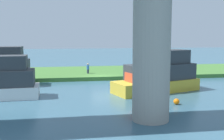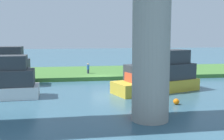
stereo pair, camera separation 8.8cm
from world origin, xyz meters
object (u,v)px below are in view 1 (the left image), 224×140
at_px(skiff_small, 172,77).
at_px(marker_buoy, 176,102).
at_px(mooring_post, 21,74).
at_px(motorboat_red, 159,75).
at_px(bridge_pylon, 152,45).
at_px(person_on_bank, 88,68).

relative_size(skiff_small, marker_buoy, 9.34).
relative_size(mooring_post, motorboat_red, 0.08).
xyz_separation_m(bridge_pylon, marker_buoy, (-3.39, -3.73, -4.86)).
bearing_deg(marker_buoy, bridge_pylon, 47.67).
bearing_deg(person_on_bank, bridge_pylon, 97.95).
distance_m(mooring_post, motorboat_red, 17.52).
bearing_deg(motorboat_red, skiff_small, -122.95).
distance_m(person_on_bank, skiff_small, 11.34).
height_order(mooring_post, skiff_small, skiff_small).
height_order(bridge_pylon, mooring_post, bridge_pylon).
height_order(bridge_pylon, marker_buoy, bridge_pylon).
relative_size(bridge_pylon, person_on_bank, 7.36).
relative_size(mooring_post, marker_buoy, 1.61).
height_order(mooring_post, marker_buoy, mooring_post).
height_order(motorboat_red, marker_buoy, motorboat_red).
distance_m(bridge_pylon, person_on_bank, 20.44).
relative_size(bridge_pylon, motorboat_red, 1.07).
relative_size(bridge_pylon, mooring_post, 12.73).
bearing_deg(marker_buoy, person_on_bank, -69.09).
bearing_deg(skiff_small, person_on_bank, -26.01).
distance_m(motorboat_red, skiff_small, 6.94).
xyz_separation_m(person_on_bank, mooring_post, (8.50, 1.62, -0.30)).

